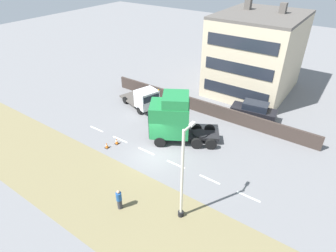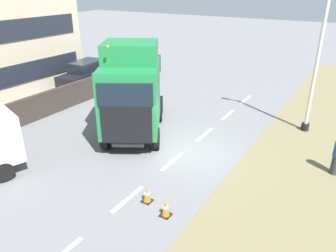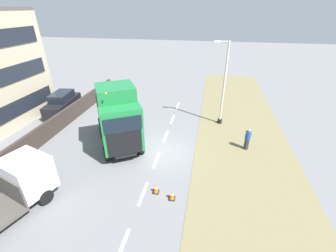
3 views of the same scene
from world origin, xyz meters
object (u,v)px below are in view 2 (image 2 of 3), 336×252
at_px(lorry_cab, 132,94).
at_px(lamp_post, 314,71).
at_px(parked_car, 87,75).
at_px(traffic_cone_trailing, 147,195).
at_px(traffic_cone_lead, 166,209).

xyz_separation_m(lorry_cab, lamp_post, (-7.07, -5.51, 0.81)).
xyz_separation_m(parked_car, traffic_cone_trailing, (-11.43, 8.81, -0.70)).
xyz_separation_m(parked_car, lamp_post, (-14.99, -0.57, 2.19)).
height_order(lorry_cab, parked_car, lorry_cab).
relative_size(parked_car, traffic_cone_trailing, 8.20).
relative_size(parked_car, traffic_cone_lead, 8.20).
xyz_separation_m(lorry_cab, traffic_cone_trailing, (-3.51, 3.86, -2.08)).
bearing_deg(parked_car, traffic_cone_trailing, 135.04).
bearing_deg(parked_car, traffic_cone_lead, 136.34).
height_order(parked_car, traffic_cone_trailing, parked_car).
bearing_deg(traffic_cone_lead, traffic_cone_trailing, -17.75).
bearing_deg(lamp_post, traffic_cone_lead, 75.07).
xyz_separation_m(lamp_post, traffic_cone_lead, (2.58, 9.69, -2.89)).
relative_size(lamp_post, traffic_cone_lead, 12.11).
bearing_deg(parked_car, lorry_cab, 140.69).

